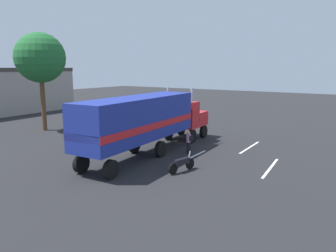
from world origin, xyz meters
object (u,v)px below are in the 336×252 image
at_px(semi_truck, 148,119).
at_px(person_bystander, 189,141).
at_px(parked_car, 89,131).
at_px(motorcycle, 182,164).
at_px(tree_left, 40,58).

xyz_separation_m(semi_truck, person_bystander, (1.80, -2.27, -1.63)).
distance_m(parked_car, motorcycle, 11.28).
height_order(semi_truck, motorcycle, semi_truck).
height_order(person_bystander, parked_car, person_bystander).
relative_size(semi_truck, tree_left, 1.53).
distance_m(semi_truck, tree_left, 14.63).
height_order(parked_car, tree_left, tree_left).
height_order(person_bystander, motorcycle, person_bystander).
bearing_deg(tree_left, motorcycle, -100.88).
relative_size(semi_truck, motorcycle, 6.86).
distance_m(motorcycle, tree_left, 19.33).
distance_m(person_bystander, tree_left, 17.23).
bearing_deg(parked_car, semi_truck, -96.75).
xyz_separation_m(semi_truck, tree_left, (1.47, 13.87, 4.41)).
relative_size(parked_car, motorcycle, 2.27).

